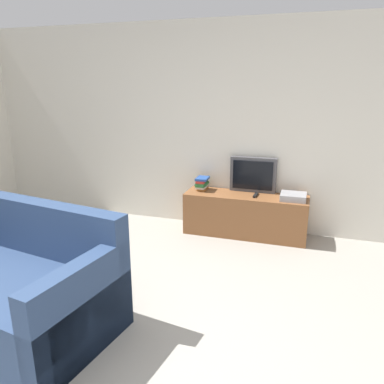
# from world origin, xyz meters

# --- Properties ---
(ground_plane) EXTENTS (14.00, 14.00, 0.00)m
(ground_plane) POSITION_xyz_m (0.00, 0.00, 0.00)
(ground_plane) COLOR #9E998E
(wall_back) EXTENTS (9.00, 0.06, 2.60)m
(wall_back) POSITION_xyz_m (0.00, 3.03, 1.30)
(wall_back) COLOR silver
(wall_back) RESTS_ON ground_plane
(tv_stand) EXTENTS (1.51, 0.44, 0.52)m
(tv_stand) POSITION_xyz_m (0.73, 2.76, 0.26)
(tv_stand) COLOR brown
(tv_stand) RESTS_ON ground_plane
(television) EXTENTS (0.58, 0.09, 0.44)m
(television) POSITION_xyz_m (0.78, 2.94, 0.74)
(television) COLOR #4C4C51
(television) RESTS_ON tv_stand
(couch) EXTENTS (1.83, 1.19, 0.92)m
(couch) POSITION_xyz_m (-0.71, 0.38, 0.31)
(couch) COLOR navy
(couch) RESTS_ON ground_plane
(book_stack) EXTENTS (0.15, 0.23, 0.17)m
(book_stack) POSITION_xyz_m (0.15, 2.81, 0.62)
(book_stack) COLOR #995623
(book_stack) RESTS_ON tv_stand
(remote_on_stand) EXTENTS (0.04, 0.20, 0.02)m
(remote_on_stand) POSITION_xyz_m (0.85, 2.75, 0.54)
(remote_on_stand) COLOR black
(remote_on_stand) RESTS_ON tv_stand
(set_top_box) EXTENTS (0.30, 0.27, 0.08)m
(set_top_box) POSITION_xyz_m (1.30, 2.73, 0.56)
(set_top_box) COLOR #99999E
(set_top_box) RESTS_ON tv_stand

